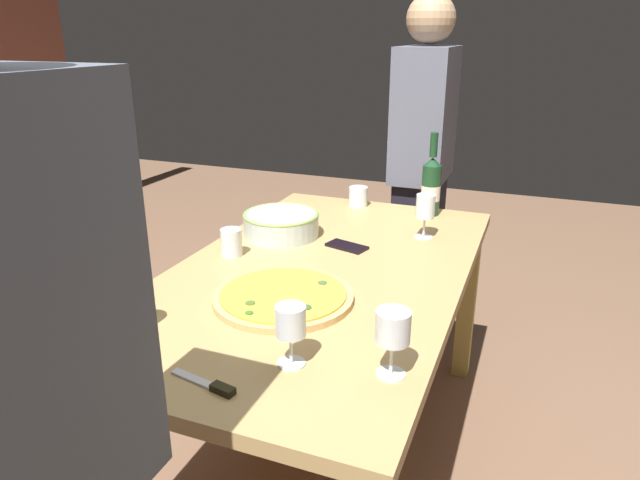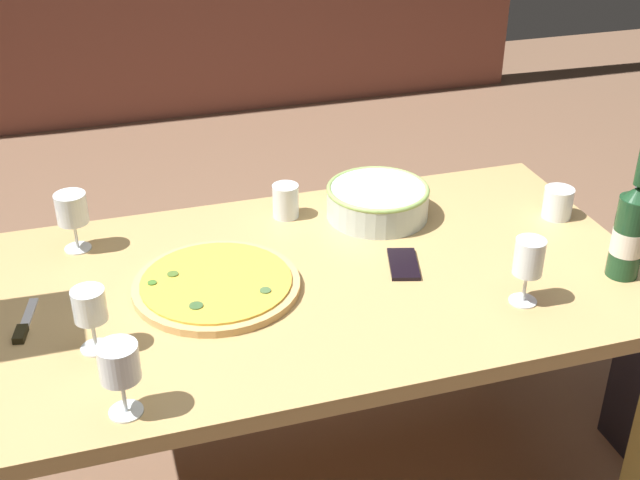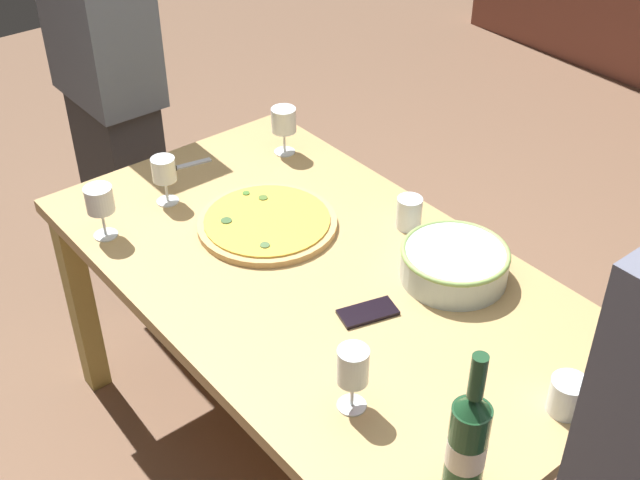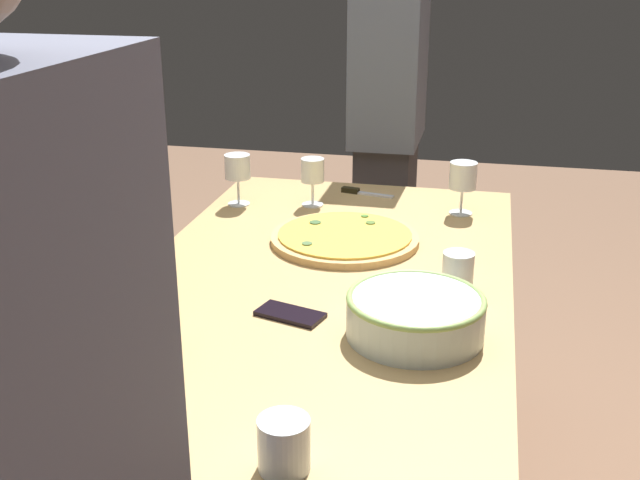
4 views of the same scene
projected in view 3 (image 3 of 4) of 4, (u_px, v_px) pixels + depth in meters
name	position (u px, v px, depth m)	size (l,w,h in m)	color
ground_plane	(320.00, 456.00, 2.62)	(8.00, 8.00, 0.00)	brown
dining_table	(320.00, 297.00, 2.23)	(1.60, 0.90, 0.75)	tan
pizza	(267.00, 223.00, 2.34)	(0.40, 0.40, 0.03)	tan
serving_bowl	(454.00, 262.00, 2.13)	(0.28, 0.28, 0.09)	silver
wine_bottle	(468.00, 440.00, 1.55)	(0.08, 0.08, 0.34)	#193F22
wine_glass_near_pizza	(353.00, 369.00, 1.72)	(0.07, 0.07, 0.16)	white
wine_glass_by_bottle	(100.00, 202.00, 2.24)	(0.08, 0.08, 0.16)	white
wine_glass_far_left	(164.00, 171.00, 2.38)	(0.07, 0.07, 0.15)	white
wine_glass_far_right	(284.00, 121.00, 2.62)	(0.08, 0.08, 0.16)	white
cup_amber	(409.00, 213.00, 2.32)	(0.07, 0.07, 0.09)	white
cup_ceramic	(567.00, 396.00, 1.76)	(0.08, 0.08, 0.08)	white
cell_phone	(368.00, 312.00, 2.03)	(0.07, 0.14, 0.01)	black
pizza_knife	(178.00, 167.00, 2.60)	(0.06, 0.17, 0.02)	silver
person_guest_left	(108.00, 89.00, 2.86)	(0.41, 0.24, 1.66)	#333236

